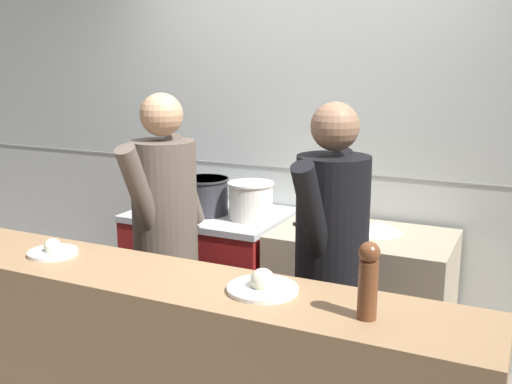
# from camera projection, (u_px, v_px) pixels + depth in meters

# --- Properties ---
(wall_back_tiled) EXTENTS (8.00, 0.06, 2.60)m
(wall_back_tiled) POSITION_uv_depth(u_px,v_px,m) (305.00, 147.00, 3.93)
(wall_back_tiled) COLOR silver
(wall_back_tiled) RESTS_ON ground_plane
(oven_range) EXTENTS (0.98, 0.71, 0.90)m
(oven_range) POSITION_uv_depth(u_px,v_px,m) (211.00, 277.00, 3.97)
(oven_range) COLOR maroon
(oven_range) RESTS_ON ground_plane
(prep_counter) EXTENTS (1.02, 0.65, 0.88)m
(prep_counter) POSITION_uv_depth(u_px,v_px,m) (361.00, 305.00, 3.54)
(prep_counter) COLOR gray
(prep_counter) RESTS_ON ground_plane
(stock_pot) EXTENTS (0.31, 0.31, 0.19)m
(stock_pot) POSITION_uv_depth(u_px,v_px,m) (173.00, 191.00, 4.01)
(stock_pot) COLOR #2D2D33
(stock_pot) RESTS_ON oven_range
(sauce_pot) EXTENTS (0.31, 0.31, 0.23)m
(sauce_pot) POSITION_uv_depth(u_px,v_px,m) (205.00, 195.00, 3.80)
(sauce_pot) COLOR #2D2D33
(sauce_pot) RESTS_ON oven_range
(braising_pot) EXTENTS (0.29, 0.29, 0.23)m
(braising_pot) POSITION_uv_depth(u_px,v_px,m) (251.00, 200.00, 3.68)
(braising_pot) COLOR beige
(braising_pot) RESTS_ON oven_range
(mixing_bowl_steel) EXTENTS (0.30, 0.30, 0.07)m
(mixing_bowl_steel) POSITION_uv_depth(u_px,v_px,m) (377.00, 226.00, 3.46)
(mixing_bowl_steel) COLOR #B7BABF
(mixing_bowl_steel) RESTS_ON prep_counter
(chefs_knife) EXTENTS (0.30, 0.20, 0.02)m
(chefs_knife) POSITION_uv_depth(u_px,v_px,m) (308.00, 229.00, 3.50)
(chefs_knife) COLOR #B7BABF
(chefs_knife) RESTS_ON prep_counter
(plated_dish_main) EXTENTS (0.22, 0.22, 0.08)m
(plated_dish_main) POSITION_uv_depth(u_px,v_px,m) (53.00, 251.00, 2.72)
(plated_dish_main) COLOR white
(plated_dish_main) RESTS_ON pass_counter
(plated_dish_appetiser) EXTENTS (0.28, 0.28, 0.10)m
(plated_dish_appetiser) POSITION_uv_depth(u_px,v_px,m) (263.00, 286.00, 2.30)
(plated_dish_appetiser) COLOR white
(plated_dish_appetiser) RESTS_ON pass_counter
(pepper_mill) EXTENTS (0.07, 0.07, 0.28)m
(pepper_mill) POSITION_uv_depth(u_px,v_px,m) (368.00, 279.00, 2.03)
(pepper_mill) COLOR brown
(pepper_mill) RESTS_ON pass_counter
(chef_head_cook) EXTENTS (0.35, 0.74, 1.70)m
(chef_head_cook) POSITION_uv_depth(u_px,v_px,m) (165.00, 234.00, 3.21)
(chef_head_cook) COLOR black
(chef_head_cook) RESTS_ON ground_plane
(chef_sous) EXTENTS (0.37, 0.74, 1.68)m
(chef_sous) POSITION_uv_depth(u_px,v_px,m) (331.00, 261.00, 2.82)
(chef_sous) COLOR black
(chef_sous) RESTS_ON ground_plane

